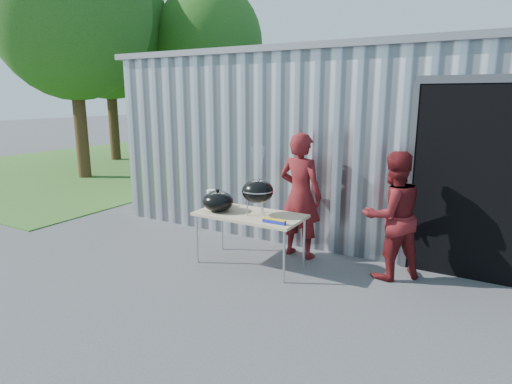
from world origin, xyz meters
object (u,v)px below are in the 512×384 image
Objects in this scene: person_cook at (300,196)px; person_bystander at (392,216)px; folding_table at (250,216)px; kettle_grill at (258,185)px.

person_bystander is at bearing -179.13° from person_cook.
person_cook is (0.46, 0.68, 0.21)m from folding_table.
person_bystander is (1.68, 0.57, -0.33)m from kettle_grill.
kettle_grill is (0.13, -0.01, 0.46)m from folding_table.
person_cook is at bearing 56.15° from folding_table.
folding_table is 1.60× the size of kettle_grill.
person_bystander is at bearing 17.40° from folding_table.
person_cook is at bearing 64.38° from kettle_grill.
person_cook is (0.33, 0.68, -0.24)m from kettle_grill.
kettle_grill is at bearing 70.06° from person_cook.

